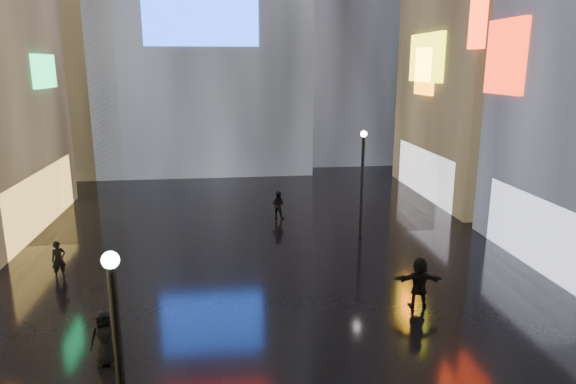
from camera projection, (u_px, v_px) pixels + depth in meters
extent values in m
plane|color=black|center=(265.00, 259.00, 22.37)|extent=(140.00, 140.00, 0.00)
cube|color=#FFC659|center=(41.00, 199.00, 26.45)|extent=(0.20, 10.00, 3.00)
cube|color=#17CF61|center=(44.00, 71.00, 26.69)|extent=(0.25, 3.00, 1.71)
cube|color=white|center=(548.00, 239.00, 20.44)|extent=(0.20, 9.00, 3.00)
cube|color=red|center=(506.00, 57.00, 22.68)|extent=(0.25, 2.99, 3.26)
cube|color=white|center=(425.00, 173.00, 32.96)|extent=(0.20, 9.00, 3.00)
cube|color=yellow|center=(426.00, 58.00, 31.51)|extent=(0.25, 4.92, 2.91)
cube|color=orange|center=(425.00, 71.00, 31.82)|extent=(0.25, 2.63, 2.87)
cube|color=#194CFF|center=(200.00, 9.00, 35.38)|extent=(8.00, 0.20, 5.00)
cube|color=black|center=(55.00, 0.00, 38.74)|extent=(10.00, 10.00, 26.00)
sphere|color=white|center=(110.00, 260.00, 8.64)|extent=(0.30, 0.30, 0.30)
cylinder|color=black|center=(362.00, 186.00, 24.96)|extent=(0.16, 0.16, 5.00)
sphere|color=white|center=(364.00, 134.00, 24.35)|extent=(0.30, 0.30, 0.30)
imported|color=black|center=(105.00, 337.00, 14.37)|extent=(0.84, 0.58, 1.64)
imported|color=black|center=(419.00, 282.00, 17.80)|extent=(1.73, 0.72, 1.81)
imported|color=black|center=(59.00, 260.00, 20.22)|extent=(0.67, 0.61, 1.53)
imported|color=black|center=(278.00, 205.00, 28.21)|extent=(0.91, 0.82, 1.52)
imported|color=black|center=(101.00, 297.00, 14.08)|extent=(1.08, 1.09, 0.80)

